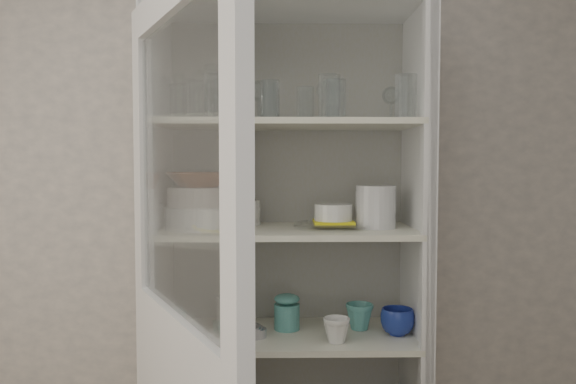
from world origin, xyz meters
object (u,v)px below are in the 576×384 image
at_px(pantry_cabinet, 288,307).
at_px(goblet_1, 259,100).
at_px(goblet_2, 327,99).
at_px(goblet_3, 391,103).
at_px(goblet_0, 215,104).
at_px(plate_stack_back, 235,212).
at_px(cream_bowl, 199,197).
at_px(teal_jar, 287,314).
at_px(plate_stack_front, 199,218).
at_px(yellow_trivet, 333,222).
at_px(terracotta_bowl, 198,180).
at_px(measuring_cups, 246,332).
at_px(white_ramekin, 333,212).
at_px(glass_platter, 333,225).
at_px(mug_white, 336,330).
at_px(white_canister, 231,313).
at_px(mug_teal, 359,317).
at_px(mug_blue, 397,322).
at_px(grey_bowl_stack, 376,207).

bearing_deg(pantry_cabinet, goblet_1, 171.56).
relative_size(goblet_2, goblet_3, 1.13).
xyz_separation_m(goblet_0, plate_stack_back, (0.07, 0.01, -0.43)).
distance_m(cream_bowl, teal_jar, 0.57).
relative_size(plate_stack_front, plate_stack_back, 1.25).
xyz_separation_m(goblet_0, yellow_trivet, (0.45, -0.10, -0.45)).
xyz_separation_m(yellow_trivet, teal_jar, (-0.18, 0.03, -0.36)).
distance_m(goblet_3, terracotta_bowl, 0.81).
relative_size(cream_bowl, measuring_cups, 2.12).
bearing_deg(terracotta_bowl, white_ramekin, 3.71).
distance_m(glass_platter, mug_white, 0.39).
distance_m(goblet_0, plate_stack_back, 0.43).
bearing_deg(goblet_0, terracotta_bowl, -110.95).
height_order(measuring_cups, white_canister, white_canister).
bearing_deg(goblet_1, white_ramekin, -16.11).
bearing_deg(goblet_0, mug_teal, -7.04).
height_order(goblet_0, mug_white, goblet_0).
xyz_separation_m(goblet_3, yellow_trivet, (-0.24, -0.12, -0.46)).
bearing_deg(goblet_2, pantry_cabinet, -178.30).
bearing_deg(cream_bowl, goblet_2, 11.99).
bearing_deg(white_canister, measuring_cups, -57.56).
bearing_deg(plate_stack_back, mug_blue, -13.83).
xyz_separation_m(plate_stack_front, mug_white, (0.50, -0.10, -0.40)).
bearing_deg(goblet_3, mug_teal, -145.04).
bearing_deg(measuring_cups, mug_blue, 2.30).
bearing_deg(white_ramekin, plate_stack_front, -176.29).
xyz_separation_m(goblet_2, white_ramekin, (0.02, -0.07, -0.43)).
relative_size(yellow_trivet, measuring_cups, 1.38).
distance_m(teal_jar, white_canister, 0.22).
distance_m(mug_teal, mug_white, 0.19).
bearing_deg(grey_bowl_stack, measuring_cups, -173.61).
bearing_deg(terracotta_bowl, mug_teal, 5.79).
bearing_deg(goblet_3, white_canister, -172.93).
bearing_deg(mug_teal, white_canister, 168.03).
height_order(terracotta_bowl, white_ramekin, terracotta_bowl).
xyz_separation_m(goblet_2, mug_blue, (0.26, -0.11, -0.84)).
xyz_separation_m(mug_white, white_canister, (-0.39, 0.17, 0.02)).
relative_size(yellow_trivet, grey_bowl_stack, 0.94).
height_order(mug_blue, mug_teal, same).
bearing_deg(goblet_2, plate_stack_front, -168.01).
xyz_separation_m(goblet_1, mug_teal, (0.39, -0.05, -0.84)).
relative_size(glass_platter, mug_teal, 2.80).
xyz_separation_m(goblet_3, white_canister, (-0.63, -0.08, -0.82)).
height_order(mug_teal, mug_white, mug_teal).
bearing_deg(white_canister, cream_bowl, -145.15).
bearing_deg(mug_white, yellow_trivet, 98.48).
bearing_deg(white_ramekin, pantry_cabinet, 159.16).
distance_m(plate_stack_front, measuring_cups, 0.46).
xyz_separation_m(yellow_trivet, measuring_cups, (-0.33, -0.06, -0.40)).
bearing_deg(grey_bowl_stack, goblet_1, 168.34).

